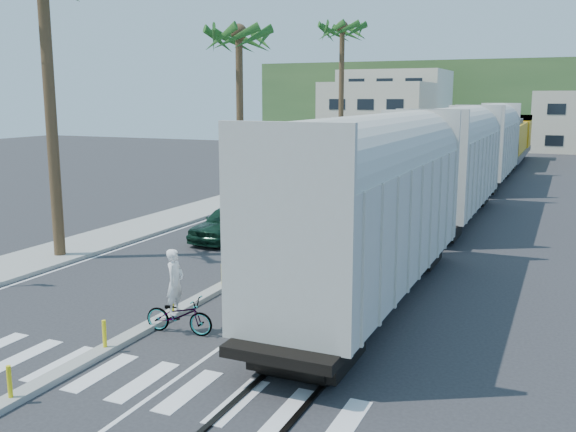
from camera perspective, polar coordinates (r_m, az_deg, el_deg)
name	(u,v)px	position (r m, az deg, el deg)	size (l,w,h in m)	color
ground	(130,339)	(17.87, -13.85, -10.57)	(140.00, 140.00, 0.00)	#28282B
sidewalk	(259,192)	(42.98, -2.56, 2.16)	(3.00, 90.00, 0.15)	gray
rails	(473,199)	(41.93, 16.13, 1.47)	(1.56, 100.00, 0.06)	black
median	(358,213)	(35.21, 6.25, 0.25)	(0.45, 60.00, 0.85)	gray
crosswalk	(78,367)	(16.46, -18.18, -12.66)	(14.00, 2.20, 0.01)	silver
lane_markings	(350,199)	(40.60, 5.50, 1.52)	(9.42, 90.00, 0.01)	silver
freight_train	(471,156)	(39.66, 15.95, 5.17)	(3.00, 60.94, 5.85)	#B6B3A6
palm_trees	(247,22)	(40.53, -3.66, 16.85)	(3.50, 37.20, 13.75)	brown
buildings	(432,112)	(86.43, 12.71, 8.99)	(38.00, 27.00, 10.00)	beige
hillside	(506,99)	(113.58, 18.80, 9.83)	(80.00, 20.00, 12.00)	#385628
car_lead	(230,223)	(28.81, -5.16, -0.60)	(2.29, 4.80, 1.58)	black
car_second	(285,206)	(33.73, -0.31, 0.91)	(1.53, 4.23, 1.39)	black
car_third	(327,191)	(39.69, 3.47, 2.27)	(2.03, 4.50, 1.28)	black
car_rear	(350,181)	(43.99, 5.50, 3.11)	(2.33, 4.94, 1.36)	#AEB1B3
cyclist	(178,307)	(17.79, -9.73, -7.95)	(1.08, 2.09, 2.34)	#9EA0A5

